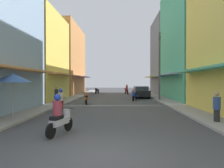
{
  "coord_description": "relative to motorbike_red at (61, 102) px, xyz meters",
  "views": [
    {
      "loc": [
        0.48,
        -5.49,
        2.06
      ],
      "look_at": [
        -0.52,
        19.75,
        1.72
      ],
      "focal_mm": 32.18,
      "sensor_mm": 36.0,
      "label": 1
    }
  ],
  "objects": [
    {
      "name": "motorbike_black",
      "position": [
        0.13,
        19.76,
        -0.2
      ],
      "size": [
        0.64,
        1.78,
        0.96
      ],
      "color": "black",
      "rests_on": "ground"
    },
    {
      "name": "sidewalk_right",
      "position": [
        8.67,
        8.09,
        -0.64
      ],
      "size": [
        1.62,
        47.64,
        0.12
      ],
      "primitive_type": "cube",
      "color": "#9E9991",
      "rests_on": "ground"
    },
    {
      "name": "building_right_far",
      "position": [
        12.47,
        19.5,
        5.3
      ],
      "size": [
        7.05,
        8.6,
        12.02
      ],
      "color": "slate",
      "rests_on": "ground"
    },
    {
      "name": "pedestrian_far",
      "position": [
        8.61,
        -3.4,
        0.07
      ],
      "size": [
        0.34,
        0.34,
        1.56
      ],
      "color": "#262628",
      "rests_on": "ground"
    },
    {
      "name": "motorbike_blue",
      "position": [
        5.52,
        8.4,
        -0.2
      ],
      "size": [
        0.75,
        1.74,
        0.96
      ],
      "color": "black",
      "rests_on": "ground"
    },
    {
      "name": "pedestrian_crossing",
      "position": [
        -1.83,
        4.75,
        0.09
      ],
      "size": [
        0.34,
        0.34,
        1.59
      ],
      "color": "#334C8C",
      "rests_on": "ground"
    },
    {
      "name": "building_left_far",
      "position": [
        -5.55,
        18.43,
        4.65
      ],
      "size": [
        7.05,
        10.98,
        10.72
      ],
      "color": "#D88C4C",
      "rests_on": "ground"
    },
    {
      "name": "motorbike_orange",
      "position": [
        0.85,
        4.85,
        -0.2
      ],
      "size": [
        0.66,
        1.78,
        0.96
      ],
      "color": "black",
      "rests_on": "ground"
    },
    {
      "name": "vendor_umbrella",
      "position": [
        -1.49,
        -3.25,
        1.53
      ],
      "size": [
        1.87,
        1.87,
        2.46
      ],
      "color": "#99999E",
      "rests_on": "ground"
    },
    {
      "name": "utility_pole",
      "position": [
        8.1,
        8.09,
        2.98
      ],
      "size": [
        0.2,
        1.2,
        7.21
      ],
      "color": "#4C4C4F",
      "rests_on": "ground"
    },
    {
      "name": "ground_plane",
      "position": [
        3.46,
        8.09,
        -0.7
      ],
      "size": [
        87.21,
        87.21,
        0.0
      ],
      "primitive_type": "plane",
      "color": "#424244"
    },
    {
      "name": "motorbike_maroon",
      "position": [
        4.98,
        18.62,
        0.0
      ],
      "size": [
        0.65,
        1.78,
        1.58
      ],
      "color": "black",
      "rests_on": "ground"
    },
    {
      "name": "sidewalk_left",
      "position": [
        -1.74,
        8.09,
        -0.64
      ],
      "size": [
        1.62,
        47.64,
        0.12
      ],
      "primitive_type": "cube",
      "color": "#9E9991",
      "rests_on": "ground"
    },
    {
      "name": "motorbike_silver",
      "position": [
        1.62,
        -5.58,
        0.0
      ],
      "size": [
        0.68,
        1.77,
        1.58
      ],
      "color": "black",
      "rests_on": "ground"
    },
    {
      "name": "parked_car",
      "position": [
        6.55,
        12.02,
        0.04
      ],
      "size": [
        1.91,
        4.16,
        1.45
      ],
      "color": "black",
      "rests_on": "ground"
    },
    {
      "name": "building_left_mid",
      "position": [
        -5.55,
        8.2,
        3.95
      ],
      "size": [
        7.05,
        8.07,
        9.32
      ],
      "color": "#EFD159",
      "rests_on": "ground"
    },
    {
      "name": "building_right_mid",
      "position": [
        12.47,
        9.55,
        5.83
      ],
      "size": [
        7.05,
        10.57,
        13.07
      ],
      "color": "#4CB28C",
      "rests_on": "ground"
    },
    {
      "name": "motorbike_red",
      "position": [
        0.0,
        0.0,
        0.0
      ],
      "size": [
        0.63,
        1.79,
        1.58
      ],
      "color": "black",
      "rests_on": "ground"
    }
  ]
}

